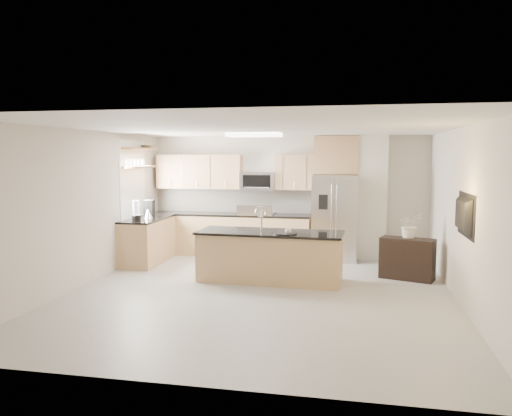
% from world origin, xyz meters
% --- Properties ---
extents(floor, '(6.50, 6.50, 0.00)m').
position_xyz_m(floor, '(0.00, 0.00, 0.00)').
color(floor, '#A5A39D').
rests_on(floor, ground).
extents(ceiling, '(6.00, 6.50, 0.02)m').
position_xyz_m(ceiling, '(0.00, 0.00, 2.60)').
color(ceiling, silver).
rests_on(ceiling, wall_back).
extents(wall_back, '(6.00, 0.02, 2.60)m').
position_xyz_m(wall_back, '(0.00, 3.25, 1.30)').
color(wall_back, beige).
rests_on(wall_back, floor).
extents(wall_front, '(6.00, 0.02, 2.60)m').
position_xyz_m(wall_front, '(0.00, -3.25, 1.30)').
color(wall_front, beige).
rests_on(wall_front, floor).
extents(wall_left, '(0.02, 6.50, 2.60)m').
position_xyz_m(wall_left, '(-3.00, 0.00, 1.30)').
color(wall_left, beige).
rests_on(wall_left, floor).
extents(wall_right, '(0.02, 6.50, 2.60)m').
position_xyz_m(wall_right, '(3.00, 0.00, 1.30)').
color(wall_right, beige).
rests_on(wall_right, floor).
extents(back_counter, '(3.55, 0.66, 1.44)m').
position_xyz_m(back_counter, '(-1.23, 2.93, 0.47)').
color(back_counter, tan).
rests_on(back_counter, floor).
extents(left_counter, '(0.66, 1.50, 0.92)m').
position_xyz_m(left_counter, '(-2.67, 1.85, 0.46)').
color(left_counter, tan).
rests_on(left_counter, floor).
extents(range, '(0.76, 0.64, 1.14)m').
position_xyz_m(range, '(-0.60, 2.92, 0.47)').
color(range, black).
rests_on(range, floor).
extents(upper_cabinets, '(3.50, 0.33, 0.75)m').
position_xyz_m(upper_cabinets, '(-1.30, 3.09, 1.83)').
color(upper_cabinets, tan).
rests_on(upper_cabinets, wall_back).
extents(microwave, '(0.76, 0.40, 0.40)m').
position_xyz_m(microwave, '(-0.60, 3.04, 1.63)').
color(microwave, '#B8B8BB').
rests_on(microwave, upper_cabinets).
extents(refrigerator, '(0.92, 0.78, 1.78)m').
position_xyz_m(refrigerator, '(1.06, 2.87, 0.89)').
color(refrigerator, '#B8B8BB').
rests_on(refrigerator, floor).
extents(partition_column, '(0.60, 0.30, 2.60)m').
position_xyz_m(partition_column, '(1.82, 3.10, 1.30)').
color(partition_column, silver).
rests_on(partition_column, floor).
extents(window, '(0.04, 1.15, 1.65)m').
position_xyz_m(window, '(-2.98, 1.85, 1.65)').
color(window, white).
rests_on(window, wall_left).
extents(shelf_lower, '(0.30, 1.20, 0.04)m').
position_xyz_m(shelf_lower, '(-2.85, 1.95, 1.95)').
color(shelf_lower, '#98643D').
rests_on(shelf_lower, wall_left).
extents(shelf_upper, '(0.30, 1.20, 0.04)m').
position_xyz_m(shelf_upper, '(-2.85, 1.95, 2.32)').
color(shelf_upper, '#98643D').
rests_on(shelf_upper, wall_left).
extents(ceiling_fixture, '(1.00, 0.50, 0.06)m').
position_xyz_m(ceiling_fixture, '(-0.40, 1.60, 2.56)').
color(ceiling_fixture, white).
rests_on(ceiling_fixture, ceiling).
extents(island, '(2.55, 1.03, 1.29)m').
position_xyz_m(island, '(0.03, 0.86, 0.44)').
color(island, tan).
rests_on(island, floor).
extents(credenza, '(0.99, 0.66, 0.73)m').
position_xyz_m(credenza, '(2.39, 1.44, 0.37)').
color(credenza, black).
rests_on(credenza, floor).
extents(cup, '(0.13, 0.13, 0.09)m').
position_xyz_m(cup, '(0.38, 0.65, 0.91)').
color(cup, white).
rests_on(cup, island).
extents(platter, '(0.50, 0.50, 0.02)m').
position_xyz_m(platter, '(0.33, 0.63, 0.88)').
color(platter, black).
rests_on(platter, island).
extents(blender, '(0.17, 0.17, 0.40)m').
position_xyz_m(blender, '(-2.67, 1.35, 1.09)').
color(blender, black).
rests_on(blender, left_counter).
extents(kettle, '(0.18, 0.18, 0.23)m').
position_xyz_m(kettle, '(-2.62, 1.80, 1.02)').
color(kettle, '#B8B8BB').
rests_on(kettle, left_counter).
extents(coffee_maker, '(0.21, 0.25, 0.35)m').
position_xyz_m(coffee_maker, '(-2.69, 2.02, 1.09)').
color(coffee_maker, black).
rests_on(coffee_maker, left_counter).
extents(bowl, '(0.36, 0.36, 0.08)m').
position_xyz_m(bowl, '(-2.85, 2.35, 2.38)').
color(bowl, '#B8B8BB').
rests_on(bowl, shelf_upper).
extents(flower_vase, '(0.79, 0.75, 0.69)m').
position_xyz_m(flower_vase, '(2.42, 1.49, 1.08)').
color(flower_vase, beige).
rests_on(flower_vase, credenza).
extents(television, '(0.14, 1.08, 0.62)m').
position_xyz_m(television, '(2.91, -0.20, 1.35)').
color(television, black).
rests_on(television, wall_right).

